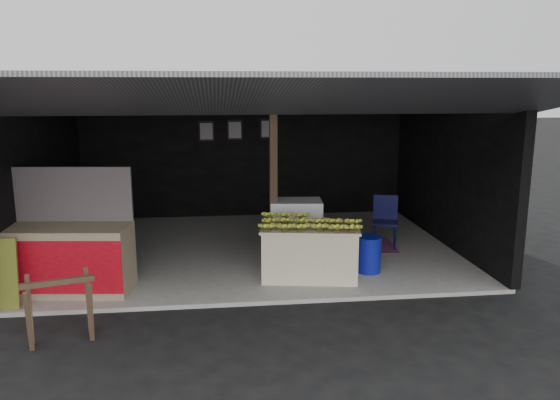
{
  "coord_description": "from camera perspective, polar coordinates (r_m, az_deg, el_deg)",
  "views": [
    {
      "loc": [
        -0.62,
        -6.76,
        2.86
      ],
      "look_at": [
        0.36,
        1.53,
        1.1
      ],
      "focal_mm": 35.0,
      "sensor_mm": 36.0,
      "label": 1
    }
  ],
  "objects": [
    {
      "name": "neighbor_stall",
      "position": [
        8.06,
        -21.13,
        -5.44
      ],
      "size": [
        1.71,
        0.92,
        1.69
      ],
      "rotation": [
        0.0,
        0.0,
        -0.12
      ],
      "color": "#998466",
      "rests_on": "concrete_slab"
    },
    {
      "name": "shophouse",
      "position": [
        9.62,
        -3.08,
        7.36
      ],
      "size": [
        7.4,
        7.29,
        3.02
      ],
      "color": "black",
      "rests_on": "ground"
    },
    {
      "name": "concrete_slab",
      "position": [
        9.7,
        -2.82,
        -5.08
      ],
      "size": [
        7.0,
        5.0,
        0.06
      ],
      "primitive_type": "cube",
      "color": "gray",
      "rests_on": "ground"
    },
    {
      "name": "banana_pile",
      "position": [
        8.0,
        3.14,
        -2.14
      ],
      "size": [
        1.42,
        0.99,
        0.15
      ],
      "primitive_type": null,
      "rotation": [
        0.0,
        0.0,
        -0.17
      ],
      "color": "gold",
      "rests_on": "banana_table"
    },
    {
      "name": "picture_frames",
      "position": [
        11.7,
        -4.57,
        7.3
      ],
      "size": [
        1.62,
        0.04,
        0.46
      ],
      "color": "black",
      "rests_on": "shophouse"
    },
    {
      "name": "plastic_chair",
      "position": [
        9.78,
        10.94,
        -1.73
      ],
      "size": [
        0.53,
        0.53,
        0.9
      ],
      "rotation": [
        0.0,
        0.0,
        -0.28
      ],
      "color": "#090932",
      "rests_on": "concrete_slab"
    },
    {
      "name": "magenta_rug",
      "position": [
        9.81,
        7.51,
        -4.75
      ],
      "size": [
        1.57,
        1.11,
        0.01
      ],
      "primitive_type": "cube",
      "rotation": [
        0.0,
        0.0,
        -0.08
      ],
      "color": "#67174C",
      "rests_on": "concrete_slab"
    },
    {
      "name": "ground",
      "position": [
        7.36,
        -1.43,
        -10.95
      ],
      "size": [
        80.0,
        80.0,
        0.0
      ],
      "primitive_type": "plane",
      "color": "black",
      "rests_on": "ground"
    },
    {
      "name": "water_barrel",
      "position": [
        8.45,
        9.29,
        -5.71
      ],
      "size": [
        0.36,
        0.36,
        0.53
      ],
      "primitive_type": "cylinder",
      "color": "#0C158E",
      "rests_on": "concrete_slab"
    },
    {
      "name": "banana_table",
      "position": [
        8.12,
        3.11,
        -5.34
      ],
      "size": [
        1.55,
        1.11,
        0.78
      ],
      "rotation": [
        0.0,
        0.0,
        -0.17
      ],
      "color": "silver",
      "rests_on": "concrete_slab"
    },
    {
      "name": "sawhorse",
      "position": [
        6.64,
        -22.07,
        -9.98
      ],
      "size": [
        0.84,
        0.83,
        0.76
      ],
      "rotation": [
        0.0,
        0.0,
        0.28
      ],
      "color": "#4C3826",
      "rests_on": "ground"
    },
    {
      "name": "white_crate",
      "position": [
        9.1,
        1.66,
        -2.92
      ],
      "size": [
        0.89,
        0.64,
        0.94
      ],
      "rotation": [
        0.0,
        0.0,
        -0.08
      ],
      "color": "white",
      "rests_on": "concrete_slab"
    }
  ]
}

